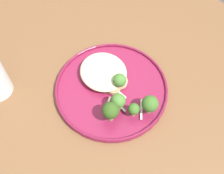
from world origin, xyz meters
The scene contains 17 objects.
ground centered at (0.00, 0.00, 0.00)m, with size 6.00×6.00×0.00m, color #47423D.
wooden_dining_table centered at (0.00, 0.00, 0.66)m, with size 1.40×1.00×0.74m.
dinner_plate centered at (0.00, 0.02, 0.75)m, with size 0.29×0.29×0.02m.
noodle_bed centered at (-0.04, 0.03, 0.77)m, with size 0.13×0.12×0.04m.
seared_scallop_right_edge centered at (-0.04, 0.03, 0.76)m, with size 0.04×0.04×0.02m.
seared_scallop_front_small centered at (-0.04, 0.05, 0.76)m, with size 0.03×0.03×0.01m.
seared_scallop_center_golden centered at (0.01, 0.04, 0.76)m, with size 0.04×0.04×0.02m.
seared_scallop_on_noodles centered at (0.01, 0.02, 0.76)m, with size 0.03×0.03×0.01m.
broccoli_floret_tall_stalk centered at (0.09, 0.01, 0.78)m, with size 0.03×0.03×0.04m.
broccoli_floret_left_leaning centered at (0.01, 0.04, 0.78)m, with size 0.03×0.03×0.05m.
broccoli_floret_right_tilted centered at (0.05, -0.01, 0.79)m, with size 0.04×0.04×0.06m.
broccoli_floret_split_head centered at (0.06, -0.04, 0.79)m, with size 0.04×0.04×0.06m.
broccoli_floret_center_pile centered at (0.11, 0.04, 0.79)m, with size 0.04×0.04×0.06m.
onion_sliver_pale_crescent centered at (0.06, 0.00, 0.75)m, with size 0.04×0.01×0.00m, color silver.
onion_sliver_curled_piece centered at (0.10, 0.03, 0.75)m, with size 0.06×0.01×0.00m, color silver.
onion_sliver_long_sliver centered at (0.03, 0.02, 0.75)m, with size 0.04×0.01×0.00m, color silver.
onion_sliver_short_strip centered at (0.03, -0.02, 0.75)m, with size 0.05×0.01×0.00m, color silver.
Camera 1 is at (0.29, -0.23, 1.38)m, focal length 46.36 mm.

